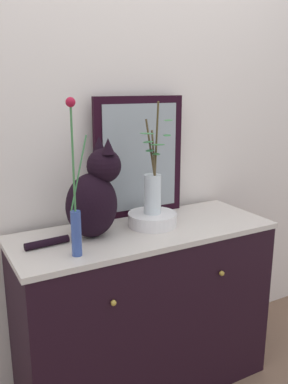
{
  "coord_description": "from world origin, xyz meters",
  "views": [
    {
      "loc": [
        -0.87,
        -1.58,
        1.48
      ],
      "look_at": [
        0.0,
        0.0,
        1.02
      ],
      "focal_mm": 38.25,
      "sensor_mm": 36.0,
      "label": 1
    }
  ],
  "objects_px": {
    "vase_slim_green": "(75,212)",
    "bowl_porcelain": "(152,219)",
    "vase_glass_clear": "(153,188)",
    "cat_sitting": "(94,196)",
    "mirror_leaning": "(139,157)",
    "sideboard": "(144,309)"
  },
  "relations": [
    {
      "from": "mirror_leaning",
      "to": "vase_glass_clear",
      "type": "distance_m",
      "value": 0.22
    },
    {
      "from": "mirror_leaning",
      "to": "cat_sitting",
      "type": "bearing_deg",
      "value": -150.17
    },
    {
      "from": "sideboard",
      "to": "mirror_leaning",
      "type": "bearing_deg",
      "value": 66.78
    },
    {
      "from": "cat_sitting",
      "to": "bowl_porcelain",
      "type": "xyz_separation_m",
      "value": [
        0.29,
        -0.0,
        -0.15
      ]
    },
    {
      "from": "cat_sitting",
      "to": "bowl_porcelain",
      "type": "bearing_deg",
      "value": -0.3
    },
    {
      "from": "mirror_leaning",
      "to": "bowl_porcelain",
      "type": "relative_size",
      "value": 2.58
    },
    {
      "from": "mirror_leaning",
      "to": "vase_glass_clear",
      "type": "relative_size",
      "value": 1.15
    },
    {
      "from": "mirror_leaning",
      "to": "vase_glass_clear",
      "type": "bearing_deg",
      "value": -99.3
    },
    {
      "from": "vase_glass_clear",
      "to": "sideboard",
      "type": "bearing_deg",
      "value": -157.15
    },
    {
      "from": "vase_slim_green",
      "to": "bowl_porcelain",
      "type": "bearing_deg",
      "value": 20.69
    },
    {
      "from": "cat_sitting",
      "to": "vase_slim_green",
      "type": "distance_m",
      "value": 0.22
    },
    {
      "from": "vase_glass_clear",
      "to": "mirror_leaning",
      "type": "bearing_deg",
      "value": 80.7
    },
    {
      "from": "bowl_porcelain",
      "to": "vase_slim_green",
      "type": "bearing_deg",
      "value": -159.31
    },
    {
      "from": "mirror_leaning",
      "to": "bowl_porcelain",
      "type": "xyz_separation_m",
      "value": [
        -0.03,
        -0.19,
        -0.27
      ]
    },
    {
      "from": "bowl_porcelain",
      "to": "mirror_leaning",
      "type": "bearing_deg",
      "value": 80.5
    },
    {
      "from": "bowl_porcelain",
      "to": "vase_glass_clear",
      "type": "height_order",
      "value": "vase_glass_clear"
    },
    {
      "from": "sideboard",
      "to": "cat_sitting",
      "type": "height_order",
      "value": "cat_sitting"
    },
    {
      "from": "vase_slim_green",
      "to": "bowl_porcelain",
      "type": "xyz_separation_m",
      "value": [
        0.44,
        0.16,
        -0.15
      ]
    },
    {
      "from": "cat_sitting",
      "to": "sideboard",
      "type": "bearing_deg",
      "value": -7.44
    },
    {
      "from": "sideboard",
      "to": "bowl_porcelain",
      "type": "height_order",
      "value": "bowl_porcelain"
    },
    {
      "from": "mirror_leaning",
      "to": "vase_glass_clear",
      "type": "height_order",
      "value": "mirror_leaning"
    },
    {
      "from": "sideboard",
      "to": "bowl_porcelain",
      "type": "xyz_separation_m",
      "value": [
        0.06,
        0.03,
        0.45
      ]
    }
  ]
}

